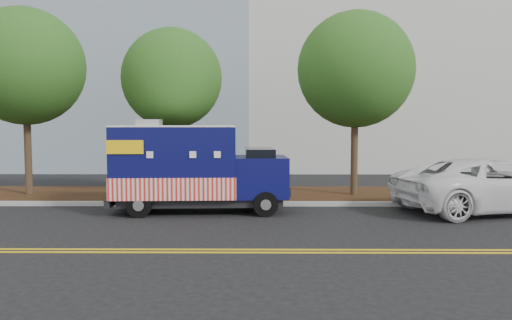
{
  "coord_description": "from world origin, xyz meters",
  "views": [
    {
      "loc": [
        2.59,
        -15.16,
        2.74
      ],
      "look_at": [
        2.47,
        0.6,
        1.61
      ],
      "focal_mm": 35.0,
      "sensor_mm": 36.0,
      "label": 1
    }
  ],
  "objects": [
    {
      "name": "curb",
      "position": [
        0.0,
        1.4,
        0.07
      ],
      "size": [
        120.0,
        0.18,
        0.15
      ],
      "primitive_type": "cube",
      "color": "#9E9E99",
      "rests_on": "ground"
    },
    {
      "name": "tree_a",
      "position": [
        -5.98,
        3.16,
        4.84
      ],
      "size": [
        4.28,
        4.28,
        6.98
      ],
      "color": "#38281C",
      "rests_on": "ground"
    },
    {
      "name": "ground",
      "position": [
        0.0,
        0.0,
        0.0
      ],
      "size": [
        120.0,
        120.0,
        0.0
      ],
      "primitive_type": "plane",
      "color": "black",
      "rests_on": "ground"
    },
    {
      "name": "centerline_near",
      "position": [
        0.0,
        -4.45,
        0.01
      ],
      "size": [
        120.0,
        0.1,
        0.01
      ],
      "primitive_type": "cube",
      "color": "gold",
      "rests_on": "ground"
    },
    {
      "name": "food_truck",
      "position": [
        0.45,
        0.29,
        1.31
      ],
      "size": [
        5.58,
        2.34,
        2.89
      ],
      "rotation": [
        0.0,
        0.0,
        0.05
      ],
      "color": "black",
      "rests_on": "ground"
    },
    {
      "name": "white_car",
      "position": [
        9.82,
        0.33,
        0.84
      ],
      "size": [
        6.53,
        4.14,
        1.68
      ],
      "primitive_type": "imported",
      "rotation": [
        0.0,
        0.0,
        1.81
      ],
      "color": "white",
      "rests_on": "ground"
    },
    {
      "name": "tree_b",
      "position": [
        -0.6,
        3.06,
        4.39
      ],
      "size": [
        3.63,
        3.63,
        6.21
      ],
      "color": "#38281C",
      "rests_on": "ground"
    },
    {
      "name": "tree_c",
      "position": [
        6.07,
        3.16,
        4.71
      ],
      "size": [
        4.22,
        4.22,
        6.83
      ],
      "color": "#38281C",
      "rests_on": "ground"
    },
    {
      "name": "sign_post",
      "position": [
        -1.7,
        1.55,
        1.2
      ],
      "size": [
        0.06,
        0.06,
        2.4
      ],
      "primitive_type": "cube",
      "color": "#473828",
      "rests_on": "ground"
    },
    {
      "name": "mulch_strip",
      "position": [
        0.0,
        3.5,
        0.07
      ],
      "size": [
        120.0,
        4.0,
        0.15
      ],
      "primitive_type": "cube",
      "color": "#311B0D",
      "rests_on": "ground"
    },
    {
      "name": "centerline_far",
      "position": [
        0.0,
        -4.7,
        0.01
      ],
      "size": [
        120.0,
        0.1,
        0.01
      ],
      "primitive_type": "cube",
      "color": "gold",
      "rests_on": "ground"
    }
  ]
}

